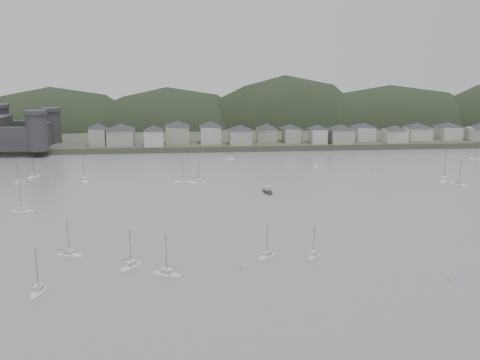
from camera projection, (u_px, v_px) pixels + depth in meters
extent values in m
plane|color=slate|center=(274.00, 284.00, 111.07)|extent=(900.00, 900.00, 0.00)
cube|color=#383D2D|center=(212.00, 123.00, 397.60)|extent=(900.00, 250.00, 3.00)
ellipsoid|color=black|center=(54.00, 145.00, 367.41)|extent=(138.98, 92.48, 81.13)
ellipsoid|color=black|center=(168.00, 143.00, 375.54)|extent=(132.08, 90.41, 79.74)
ellipsoid|color=black|center=(284.00, 146.00, 383.87)|extent=(133.88, 88.37, 101.41)
ellipsoid|color=black|center=(387.00, 142.00, 385.45)|extent=(165.81, 81.78, 82.55)
cylinder|color=#2F2F31|center=(37.00, 133.00, 261.40)|extent=(10.00, 10.00, 18.00)
cylinder|color=#2F2F31|center=(51.00, 127.00, 288.73)|extent=(10.00, 10.00, 17.00)
cube|color=#2F2F31|center=(45.00, 135.00, 275.65)|extent=(3.50, 30.00, 12.00)
cube|color=gray|center=(99.00, 137.00, 280.42)|extent=(8.34, 12.91, 8.59)
pyramid|color=#26262A|center=(98.00, 126.00, 279.18)|extent=(15.78, 15.78, 3.01)
cube|color=gray|center=(121.00, 137.00, 280.91)|extent=(13.68, 13.35, 8.36)
pyramid|color=#26262A|center=(121.00, 127.00, 279.70)|extent=(20.07, 20.07, 2.93)
cube|color=#AEABA3|center=(154.00, 138.00, 277.42)|extent=(9.78, 10.20, 8.08)
pyramid|color=#26262A|center=(154.00, 128.00, 276.26)|extent=(14.83, 14.83, 2.83)
cube|color=gray|center=(178.00, 135.00, 287.79)|extent=(12.59, 13.33, 9.09)
pyramid|color=#26262A|center=(177.00, 123.00, 286.48)|extent=(19.24, 19.24, 3.18)
cube|color=#AEABA3|center=(210.00, 135.00, 287.96)|extent=(10.74, 12.17, 8.87)
pyramid|color=#26262A|center=(210.00, 124.00, 286.68)|extent=(17.01, 17.01, 3.10)
cube|color=gray|center=(240.00, 137.00, 283.15)|extent=(11.63, 12.09, 7.69)
pyramid|color=#26262A|center=(240.00, 128.00, 282.04)|extent=(17.61, 17.61, 2.69)
cube|color=gray|center=(266.00, 135.00, 293.02)|extent=(10.37, 9.35, 7.44)
pyramid|color=#26262A|center=(266.00, 126.00, 291.94)|extent=(14.65, 14.65, 2.60)
cube|color=gray|center=(291.00, 135.00, 291.95)|extent=(8.24, 12.20, 7.22)
pyramid|color=#26262A|center=(291.00, 127.00, 290.90)|extent=(15.17, 15.17, 2.53)
cube|color=#AEABA3|center=(318.00, 136.00, 288.11)|extent=(8.06, 10.91, 7.46)
pyramid|color=#26262A|center=(318.00, 127.00, 287.03)|extent=(14.08, 14.08, 2.61)
cube|color=gray|center=(341.00, 136.00, 287.78)|extent=(11.73, 11.78, 7.66)
pyramid|color=#26262A|center=(341.00, 127.00, 286.67)|extent=(17.46, 17.46, 2.68)
cube|color=#AEABA3|center=(363.00, 134.00, 298.85)|extent=(10.19, 13.02, 7.33)
pyramid|color=#26262A|center=(364.00, 125.00, 297.79)|extent=(17.23, 17.23, 2.57)
cube|color=#AEABA3|center=(395.00, 136.00, 291.68)|extent=(11.70, 9.81, 6.88)
pyramid|color=#26262A|center=(395.00, 127.00, 290.69)|extent=(15.97, 15.97, 2.41)
cube|color=#AEABA3|center=(418.00, 133.00, 301.83)|extent=(12.83, 12.48, 7.00)
pyramid|color=#26262A|center=(418.00, 125.00, 300.82)|extent=(18.79, 18.79, 2.45)
cube|color=#AEABA3|center=(448.00, 133.00, 304.03)|extent=(11.07, 13.50, 6.97)
pyramid|color=#26262A|center=(449.00, 125.00, 303.02)|extent=(18.25, 18.25, 2.44)
ellipsoid|color=silver|center=(34.00, 177.00, 216.38)|extent=(5.09, 7.85, 1.50)
cube|color=#BCBBB7|center=(34.00, 174.00, 216.16)|extent=(2.53, 3.06, 0.70)
cylinder|color=#3F3F42|center=(33.00, 165.00, 215.34)|extent=(0.12, 0.12, 9.38)
cylinder|color=#3F3F42|center=(34.00, 174.00, 214.87)|extent=(1.39, 3.16, 0.10)
ellipsoid|color=silver|center=(315.00, 167.00, 237.86)|extent=(3.15, 6.81, 1.31)
cube|color=#BCBBB7|center=(315.00, 165.00, 237.65)|extent=(1.80, 2.50, 0.70)
cylinder|color=#3F3F42|center=(316.00, 157.00, 236.95)|extent=(0.12, 0.12, 8.19)
cylinder|color=#3F3F42|center=(314.00, 163.00, 238.65)|extent=(0.59, 2.92, 0.10)
ellipsoid|color=silver|center=(229.00, 159.00, 257.10)|extent=(6.37, 8.89, 1.72)
cube|color=#BCBBB7|center=(229.00, 157.00, 256.85)|extent=(3.05, 3.53, 0.70)
cylinder|color=#3F3F42|center=(229.00, 148.00, 255.92)|extent=(0.12, 0.12, 10.73)
cylinder|color=#3F3F42|center=(231.00, 155.00, 258.13)|extent=(1.86, 3.48, 0.10)
ellipsoid|color=silver|center=(476.00, 159.00, 256.67)|extent=(6.67, 7.69, 1.55)
cube|color=#BCBBB7|center=(476.00, 157.00, 256.44)|extent=(3.00, 3.20, 0.70)
cylinder|color=#3F3F42|center=(477.00, 149.00, 255.59)|extent=(0.12, 0.12, 9.71)
cylinder|color=#3F3F42|center=(476.00, 156.00, 255.16)|extent=(2.19, 2.85, 0.10)
ellipsoid|color=silver|center=(183.00, 182.00, 206.95)|extent=(8.06, 2.90, 1.59)
cube|color=#BCBBB7|center=(183.00, 179.00, 206.72)|extent=(2.86, 1.87, 0.70)
cylinder|color=#3F3F42|center=(183.00, 169.00, 205.85)|extent=(0.12, 0.12, 9.94)
cylinder|color=#3F3F42|center=(180.00, 178.00, 206.53)|extent=(3.58, 0.26, 0.10)
ellipsoid|color=silver|center=(131.00, 267.00, 120.41)|extent=(5.87, 6.98, 1.40)
cube|color=#BCBBB7|center=(131.00, 263.00, 120.19)|extent=(2.67, 2.88, 0.70)
cylinder|color=#3F3F42|center=(130.00, 248.00, 119.44)|extent=(0.12, 0.12, 8.72)
cylinder|color=#3F3F42|center=(128.00, 259.00, 121.00)|extent=(1.90, 2.62, 0.10)
ellipsoid|color=silver|center=(84.00, 181.00, 208.50)|extent=(5.73, 9.74, 1.86)
cube|color=#BCBBB7|center=(84.00, 178.00, 208.24)|extent=(2.96, 3.72, 0.70)
cylinder|color=#3F3F42|center=(83.00, 166.00, 207.22)|extent=(0.12, 0.12, 11.60)
cylinder|color=#3F3F42|center=(82.00, 178.00, 206.53)|extent=(1.40, 4.00, 0.10)
ellipsoid|color=silver|center=(199.00, 183.00, 205.80)|extent=(8.15, 5.62, 1.57)
cube|color=#BCBBB7|center=(199.00, 180.00, 205.56)|extent=(3.22, 2.73, 0.70)
cylinder|color=#3F3F42|center=(198.00, 170.00, 204.72)|extent=(0.12, 0.12, 9.79)
cylinder|color=#3F3F42|center=(195.00, 178.00, 205.92)|extent=(3.23, 1.60, 0.10)
ellipsoid|color=silver|center=(39.00, 292.00, 107.24)|extent=(3.29, 7.48, 1.44)
cube|color=#BCBBB7|center=(38.00, 287.00, 107.02)|extent=(1.92, 2.72, 0.70)
cylinder|color=#3F3F42|center=(37.00, 270.00, 106.24)|extent=(0.12, 0.12, 9.03)
cylinder|color=#3F3F42|center=(37.00, 287.00, 105.66)|extent=(0.55, 3.23, 0.10)
ellipsoid|color=silver|center=(69.00, 255.00, 127.60)|extent=(7.50, 4.38, 1.43)
cube|color=#BCBBB7|center=(69.00, 251.00, 127.38)|extent=(2.86, 2.27, 0.70)
cylinder|color=#3F3F42|center=(68.00, 237.00, 126.61)|extent=(0.12, 0.12, 8.93)
cylinder|color=#3F3F42|center=(63.00, 250.00, 126.76)|extent=(3.09, 1.09, 0.10)
ellipsoid|color=silver|center=(267.00, 257.00, 126.71)|extent=(5.87, 5.29, 1.20)
cube|color=#BCBBB7|center=(267.00, 253.00, 126.51)|extent=(2.47, 2.35, 0.70)
cylinder|color=#3F3F42|center=(267.00, 241.00, 125.87)|extent=(0.12, 0.12, 7.51)
cylinder|color=#3F3F42|center=(271.00, 252.00, 125.81)|extent=(2.16, 1.79, 0.10)
ellipsoid|color=silver|center=(167.00, 275.00, 115.95)|extent=(7.61, 5.03, 1.46)
cube|color=#BCBBB7|center=(167.00, 270.00, 115.73)|extent=(2.98, 2.48, 0.70)
cylinder|color=#3F3F42|center=(166.00, 254.00, 114.94)|extent=(0.12, 0.12, 9.10)
cylinder|color=#3F3F42|center=(172.00, 267.00, 116.23)|extent=(3.05, 1.39, 0.10)
ellipsoid|color=silver|center=(19.00, 182.00, 206.31)|extent=(3.47, 6.30, 1.20)
cube|color=#BCBBB7|center=(19.00, 180.00, 206.12)|extent=(1.84, 2.38, 0.70)
cylinder|color=#3F3F42|center=(18.00, 173.00, 205.48)|extent=(0.12, 0.12, 7.50)
cylinder|color=#3F3F42|center=(19.00, 178.00, 206.98)|extent=(0.83, 2.63, 0.10)
ellipsoid|color=silver|center=(444.00, 181.00, 209.15)|extent=(8.06, 9.79, 1.95)
cube|color=#BCBBB7|center=(444.00, 178.00, 208.87)|extent=(3.69, 4.02, 0.70)
cylinder|color=#3F3F42|center=(445.00, 165.00, 207.81)|extent=(0.12, 0.12, 12.16)
cylinder|color=#3F3F42|center=(440.00, 176.00, 210.07)|extent=(2.55, 3.67, 0.10)
ellipsoid|color=silver|center=(22.00, 212.00, 165.32)|extent=(7.76, 2.70, 1.54)
cube|color=#BCBBB7|center=(21.00, 208.00, 165.09)|extent=(2.74, 1.77, 0.70)
cylinder|color=#3F3F42|center=(20.00, 196.00, 164.26)|extent=(0.12, 0.12, 9.61)
cylinder|color=#3F3F42|center=(17.00, 207.00, 164.89)|extent=(3.46, 0.21, 0.10)
ellipsoid|color=silver|center=(459.00, 185.00, 201.88)|extent=(6.09, 7.74, 1.52)
cube|color=#BCBBB7|center=(459.00, 182.00, 201.66)|extent=(2.83, 3.14, 0.70)
cylinder|color=#3F3F42|center=(460.00, 172.00, 200.83)|extent=(0.12, 0.12, 9.50)
cylinder|color=#3F3F42|center=(459.00, 182.00, 200.34)|extent=(1.90, 2.95, 0.10)
ellipsoid|color=silver|center=(313.00, 256.00, 126.96)|extent=(4.95, 6.11, 1.21)
cube|color=#BCBBB7|center=(314.00, 253.00, 126.77)|extent=(2.28, 2.50, 0.70)
cylinder|color=#3F3F42|center=(314.00, 241.00, 126.12)|extent=(0.12, 0.12, 7.56)
cylinder|color=#3F3F42|center=(317.00, 252.00, 125.83)|extent=(1.58, 2.33, 0.10)
ellipsoid|color=black|center=(267.00, 192.00, 190.59)|extent=(4.16, 8.82, 1.87)
cube|color=#BCBBB7|center=(267.00, 188.00, 190.25)|extent=(2.69, 2.84, 1.40)
cylinder|color=#3F3F42|center=(267.00, 185.00, 190.06)|extent=(0.10, 0.10, 1.20)
sphere|color=gold|center=(51.00, 178.00, 213.25)|extent=(0.70, 0.70, 0.70)
sphere|color=gold|center=(449.00, 279.00, 113.31)|extent=(0.70, 0.70, 0.70)
sphere|color=gold|center=(96.00, 196.00, 184.40)|extent=(0.70, 0.70, 0.70)
sphere|color=gold|center=(240.00, 268.00, 119.51)|extent=(0.70, 0.70, 0.70)
sphere|color=gold|center=(371.00, 170.00, 230.42)|extent=(0.70, 0.70, 0.70)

